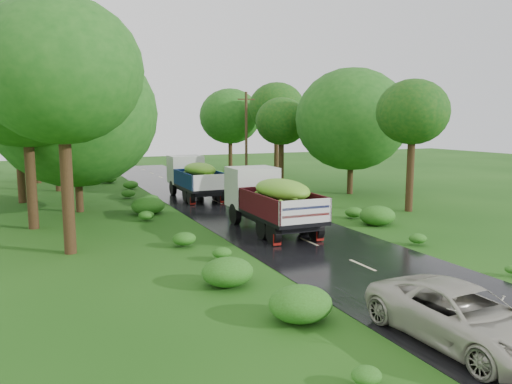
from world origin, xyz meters
TOP-DOWN VIEW (x-y plane):
  - ground at (0.00, 0.00)m, footprint 120.00×120.00m
  - road at (0.00, 5.00)m, footprint 6.50×80.00m
  - road_lines at (0.00, 6.00)m, footprint 0.12×69.60m
  - truck_near at (-0.54, 7.03)m, footprint 2.60×7.03m
  - truck_far at (-0.86, 18.52)m, footprint 2.43×6.74m
  - car at (-1.79, -6.43)m, footprint 2.51×5.11m
  - utility_pole at (4.25, 21.10)m, footprint 1.31×0.40m
  - trees_left at (-10.05, 22.18)m, footprint 7.36×34.41m
  - trees_right at (9.50, 22.63)m, footprint 6.29×30.62m
  - shrubs at (0.00, 14.00)m, footprint 11.90×44.00m

SIDE VIEW (x-z plane):
  - ground at x=0.00m, z-range 0.00..0.00m
  - road at x=0.00m, z-range 0.00..0.02m
  - road_lines at x=0.00m, z-range 0.02..0.02m
  - shrubs at x=0.00m, z-range 0.00..0.70m
  - car at x=-1.79m, z-range 0.02..1.41m
  - truck_far at x=-0.86m, z-range 0.19..3.01m
  - truck_near at x=-0.54m, z-range 0.19..3.13m
  - utility_pole at x=4.25m, z-range 0.11..7.68m
  - trees_right at x=9.50m, z-range 1.66..9.75m
  - trees_left at x=-10.05m, z-range 2.05..11.78m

